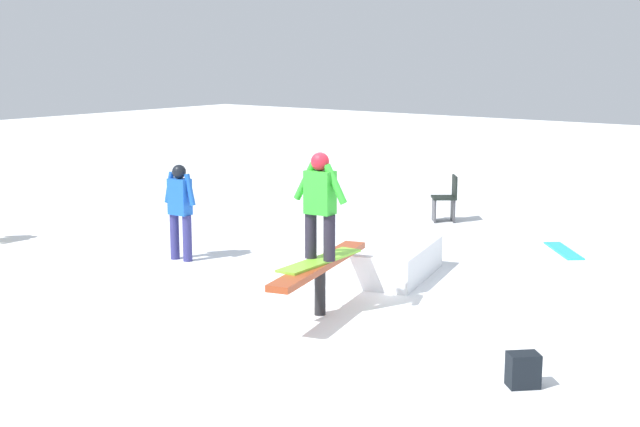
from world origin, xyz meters
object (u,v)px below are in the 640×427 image
at_px(rail_feature, 320,269).
at_px(backpack_on_snow, 523,370).
at_px(loose_snowboard_cyan, 563,251).
at_px(folding_chair, 446,200).
at_px(main_rider_on_rail, 320,208).
at_px(bystander_blue, 180,207).

height_order(rail_feature, backpack_on_snow, rail_feature).
height_order(rail_feature, loose_snowboard_cyan, rail_feature).
bearing_deg(folding_chair, rail_feature, -22.43).
bearing_deg(backpack_on_snow, loose_snowboard_cyan, 63.89).
relative_size(main_rider_on_rail, backpack_on_snow, 4.39).
bearing_deg(loose_snowboard_cyan, backpack_on_snow, -21.72).
distance_m(rail_feature, bystander_blue, 3.62).
bearing_deg(backpack_on_snow, folding_chair, 79.66).
xyz_separation_m(rail_feature, main_rider_on_rail, (0.00, 0.00, 0.76)).
relative_size(main_rider_on_rail, loose_snowboard_cyan, 1.20).
bearing_deg(bystander_blue, backpack_on_snow, -18.04).
distance_m(bystander_blue, folding_chair, 5.55).
height_order(main_rider_on_rail, bystander_blue, main_rider_on_rail).
distance_m(bystander_blue, loose_snowboard_cyan, 6.20).
relative_size(main_rider_on_rail, folding_chair, 1.70).
bearing_deg(main_rider_on_rail, folding_chair, -168.12).
relative_size(rail_feature, main_rider_on_rail, 1.67).
xyz_separation_m(bystander_blue, backpack_on_snow, (1.68, 6.49, -0.67)).
xyz_separation_m(bystander_blue, loose_snowboard_cyan, (-4.18, 4.50, -0.83)).
height_order(folding_chair, backpack_on_snow, folding_chair).
xyz_separation_m(main_rider_on_rail, bystander_blue, (-0.99, -3.47, -0.50)).
xyz_separation_m(folding_chair, backpack_on_snow, (6.94, 4.77, -0.24)).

